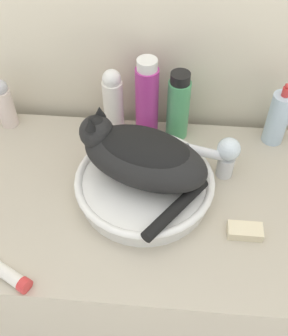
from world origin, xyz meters
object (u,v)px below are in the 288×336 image
(lotion_bottle_white, at_px, (113,102))
(soap_bar, at_px, (245,231))
(cat, at_px, (141,155))
(cream_tube, at_px, (0,269))
(deodorant_stick, at_px, (4,103))
(soap_pump_bottle, at_px, (278,118))
(faucet, at_px, (224,155))
(shampoo_bottle_tall, at_px, (147,100))
(mouthwash_bottle, at_px, (178,107))

(lotion_bottle_white, bearing_deg, soap_bar, -43.30)
(lotion_bottle_white, height_order, soap_bar, lotion_bottle_white)
(cat, height_order, cream_tube, cat)
(deodorant_stick, bearing_deg, soap_pump_bottle, 0.00)
(faucet, height_order, cream_tube, faucet)
(shampoo_bottle_tall, bearing_deg, soap_pump_bottle, 0.00)
(soap_pump_bottle, height_order, cream_tube, soap_pump_bottle)
(faucet, xyz_separation_m, shampoo_bottle_tall, (-0.21, 0.15, 0.04))
(shampoo_bottle_tall, xyz_separation_m, soap_bar, (0.26, -0.33, -0.11))
(deodorant_stick, bearing_deg, cat, -28.62)
(faucet, xyz_separation_m, cream_tube, (-0.49, -0.33, -0.06))
(mouthwash_bottle, height_order, deodorant_stick, mouthwash_bottle)
(lotion_bottle_white, bearing_deg, cat, -66.29)
(lotion_bottle_white, relative_size, cream_tube, 1.27)
(soap_pump_bottle, xyz_separation_m, shampoo_bottle_tall, (-0.36, 0.00, 0.04))
(soap_pump_bottle, bearing_deg, deodorant_stick, 180.00)
(faucet, distance_m, lotion_bottle_white, 0.34)
(shampoo_bottle_tall, relative_size, deodorant_stick, 1.58)
(faucet, height_order, shampoo_bottle_tall, shampoo_bottle_tall)
(shampoo_bottle_tall, bearing_deg, deodorant_stick, 180.00)
(cat, bearing_deg, faucet, -141.36)
(soap_pump_bottle, relative_size, cream_tube, 1.19)
(mouthwash_bottle, distance_m, shampoo_bottle_tall, 0.09)
(cat, distance_m, soap_bar, 0.30)
(cat, distance_m, soap_pump_bottle, 0.42)
(cat, distance_m, lotion_bottle_white, 0.25)
(faucet, bearing_deg, shampoo_bottle_tall, -57.37)
(shampoo_bottle_tall, bearing_deg, mouthwash_bottle, 0.00)
(cat, bearing_deg, mouthwash_bottle, -91.58)
(soap_bar, bearing_deg, cream_tube, -164.60)
(cat, relative_size, deodorant_stick, 2.20)
(lotion_bottle_white, relative_size, soap_bar, 2.55)
(mouthwash_bottle, distance_m, deodorant_stick, 0.49)
(mouthwash_bottle, bearing_deg, cat, -109.60)
(cat, xyz_separation_m, deodorant_stick, (-0.41, 0.23, -0.06))
(lotion_bottle_white, relative_size, deodorant_stick, 1.34)
(soap_pump_bottle, bearing_deg, faucet, -135.45)
(soap_pump_bottle, bearing_deg, cat, -147.51)
(faucet, bearing_deg, soap_pump_bottle, -157.14)
(cat, height_order, soap_bar, cat)
(shampoo_bottle_tall, bearing_deg, faucet, -35.68)
(faucet, bearing_deg, soap_bar, 83.90)
(cream_tube, relative_size, soap_bar, 2.01)
(lotion_bottle_white, distance_m, cream_tube, 0.52)
(shampoo_bottle_tall, bearing_deg, cat, -88.54)
(mouthwash_bottle, distance_m, soap_pump_bottle, 0.27)
(lotion_bottle_white, distance_m, soap_bar, 0.49)
(soap_pump_bottle, bearing_deg, mouthwash_bottle, 180.00)
(soap_pump_bottle, height_order, soap_bar, soap_pump_bottle)
(faucet, bearing_deg, cream_tube, 12.46)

